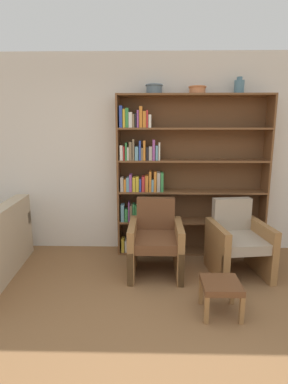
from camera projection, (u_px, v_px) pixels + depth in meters
name	position (u px, v px, depth m)	size (l,w,h in m)	color
ground_plane	(171.00, 374.00, 2.17)	(24.00, 24.00, 0.00)	brown
wall_back	(162.00, 155.00, 4.25)	(12.00, 0.06, 2.75)	silver
bookshelf	(176.00, 178.00, 4.14)	(2.04, 0.30, 2.18)	brown
bowl_brass	(154.00, 89.00, 3.88)	(0.23, 0.23, 0.12)	slate
bowl_olive	(197.00, 90.00, 3.87)	(0.23, 0.23, 0.10)	#C67547
vase_tall	(239.00, 87.00, 3.86)	(0.13, 0.13, 0.21)	slate
armchair_leather	(156.00, 241.00, 3.66)	(0.65, 0.69, 0.89)	olive
armchair_cushioned	(238.00, 241.00, 3.64)	(0.73, 0.76, 0.89)	olive
footstool	(221.00, 288.00, 2.84)	(0.36, 0.36, 0.33)	olive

